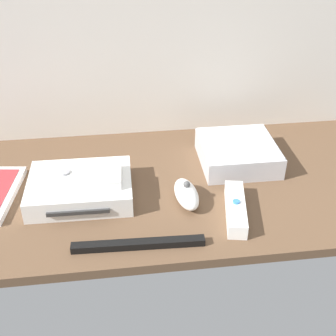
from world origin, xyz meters
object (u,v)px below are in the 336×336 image
object	(u,v)px
remote_nunchuk	(186,194)
sensor_bar	(138,244)
remote_classic_pad	(85,176)
remote_wand	(236,209)
mini_computer	(238,153)
game_console	(80,188)

from	to	relation	value
remote_nunchuk	sensor_bar	bearing A→B (deg)	-137.87
remote_classic_pad	sensor_bar	world-z (taller)	remote_classic_pad
remote_wand	remote_classic_pad	distance (cm)	30.61
sensor_bar	mini_computer	bearing A→B (deg)	48.11
remote_classic_pad	game_console	bearing A→B (deg)	154.34
mini_computer	remote_classic_pad	world-z (taller)	remote_classic_pad
mini_computer	remote_nunchuk	size ratio (longest dim) A/B	1.64
remote_classic_pad	mini_computer	bearing A→B (deg)	18.40
remote_wand	sensor_bar	distance (cm)	20.74
mini_computer	sensor_bar	xyz separation A→B (cm)	(-24.85, -25.67, -1.94)
remote_nunchuk	mini_computer	bearing A→B (deg)	37.26
remote_classic_pad	sensor_bar	distance (cm)	19.16
mini_computer	remote_nunchuk	bearing A→B (deg)	-136.26
game_console	sensor_bar	bearing A→B (deg)	-56.42
remote_wand	sensor_bar	bearing A→B (deg)	-149.75
mini_computer	remote_classic_pad	xyz separation A→B (cm)	(-34.22, -9.64, 2.77)
remote_wand	remote_classic_pad	size ratio (longest dim) A/B	1.03
mini_computer	sensor_bar	bearing A→B (deg)	-134.07
game_console	remote_classic_pad	xyz separation A→B (cm)	(1.36, -0.73, 3.21)
remote_nunchuk	sensor_bar	xyz separation A→B (cm)	(-10.67, -12.10, -1.34)
game_console	remote_classic_pad	bearing A→B (deg)	-27.36
remote_wand	remote_nunchuk	size ratio (longest dim) A/B	1.46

